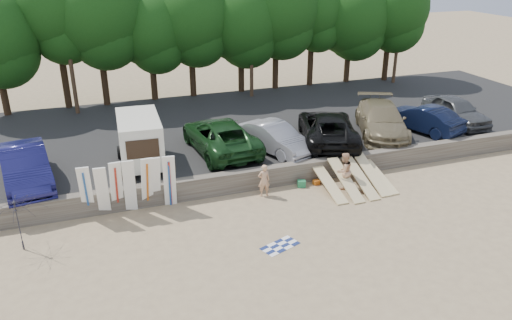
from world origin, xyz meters
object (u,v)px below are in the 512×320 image
at_px(car_4, 382,120).
at_px(car_6, 456,111).
at_px(car_1, 220,136).
at_px(beachgoer_a, 264,180).
at_px(box_trailer, 140,139).
at_px(car_3, 328,128).
at_px(car_5, 423,118).
at_px(beach_umbrella, 19,224).
at_px(beachgoer_b, 344,171).
at_px(car_0, 25,167).
at_px(cooler, 301,184).
at_px(car_2, 275,138).

distance_m(car_4, car_6, 5.34).
relative_size(car_1, beachgoer_a, 3.91).
distance_m(box_trailer, car_3, 10.05).
height_order(car_5, beach_umbrella, car_5).
xyz_separation_m(car_3, car_4, (3.49, 0.12, 0.02)).
bearing_deg(beachgoer_a, beachgoer_b, 174.53).
height_order(car_5, beachgoer_b, car_5).
distance_m(car_3, car_6, 8.84).
relative_size(car_0, car_5, 1.17).
height_order(car_1, car_3, car_3).
distance_m(car_6, cooler, 12.46).
height_order(box_trailer, beach_umbrella, box_trailer).
relative_size(car_1, car_2, 1.33).
bearing_deg(beachgoer_a, box_trailer, -35.01).
bearing_deg(beachgoer_b, car_3, -120.16).
distance_m(car_4, beach_umbrella, 19.35).
bearing_deg(box_trailer, beachgoer_b, -23.27).
distance_m(car_4, beachgoer_a, 9.35).
distance_m(car_5, beach_umbrella, 21.84).
bearing_deg(beachgoer_a, car_0, -15.63).
xyz_separation_m(box_trailer, beachgoer_b, (8.82, -4.37, -1.19)).
bearing_deg(car_0, car_6, -7.45).
relative_size(car_4, car_6, 1.26).
distance_m(car_1, car_5, 12.02).
bearing_deg(beachgoer_a, car_6, -161.77).
bearing_deg(beachgoer_a, beach_umbrella, 8.66).
height_order(car_0, car_6, car_0).
bearing_deg(beachgoer_b, cooler, -38.08).
bearing_deg(beachgoer_b, car_0, -29.20).
bearing_deg(beachgoer_a, car_3, -142.03).
bearing_deg(car_1, beachgoer_a, 96.67).
bearing_deg(car_4, cooler, -128.75).
bearing_deg(box_trailer, car_5, 1.58).
distance_m(car_6, beachgoer_a, 14.43).
bearing_deg(car_3, car_5, -161.92).
relative_size(car_3, cooler, 16.25).
bearing_deg(car_1, car_5, 171.57).
bearing_deg(car_1, car_0, 2.05).
relative_size(car_3, beachgoer_a, 3.96).
distance_m(car_0, car_5, 21.32).
height_order(car_0, car_1, car_0).
height_order(beachgoer_b, cooler, beachgoer_b).
xyz_separation_m(box_trailer, car_6, (18.87, 0.07, -0.57)).
relative_size(box_trailer, beachgoer_b, 2.22).
bearing_deg(car_0, car_4, -7.64).
distance_m(car_2, car_4, 6.70).
height_order(car_0, beach_umbrella, car_0).
bearing_deg(beachgoer_b, beach_umbrella, -11.46).
bearing_deg(cooler, car_6, 35.04).
relative_size(box_trailer, car_3, 0.65).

